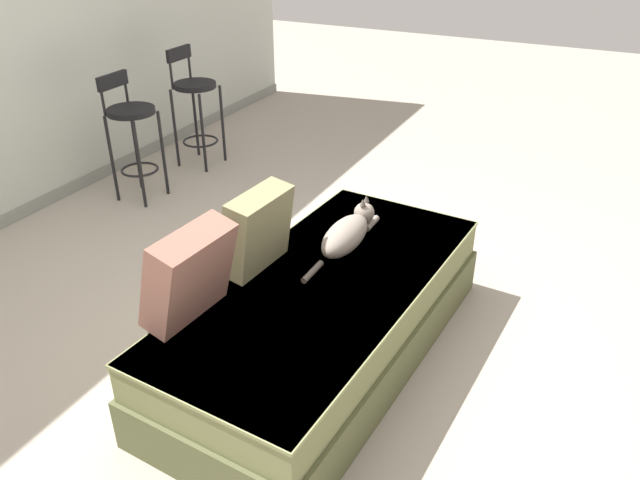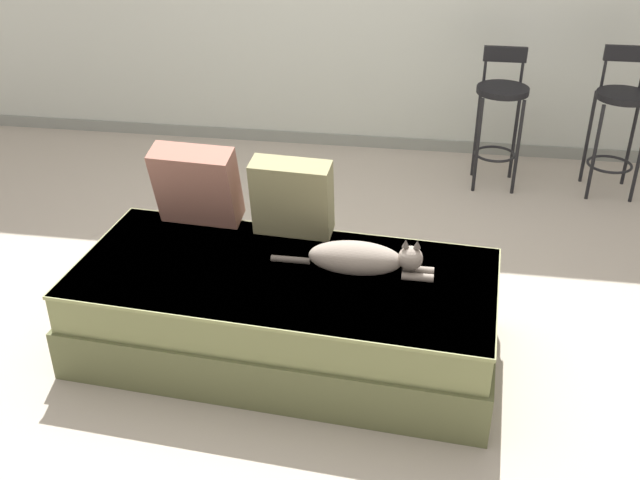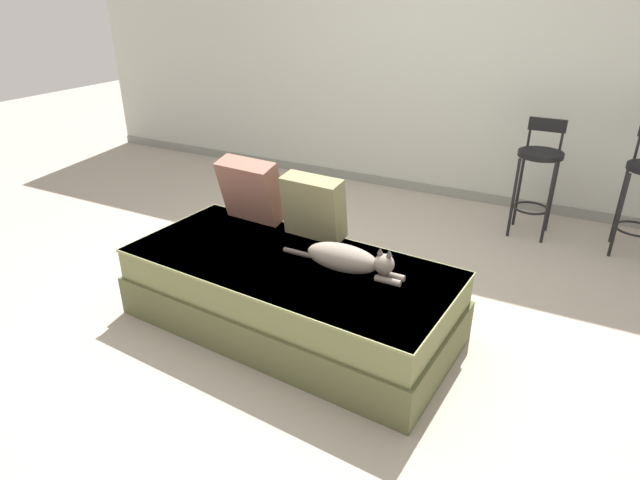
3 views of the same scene
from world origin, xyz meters
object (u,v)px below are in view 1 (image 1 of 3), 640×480
(bar_stool_by_doorway, at_px, (195,100))
(bar_stool_near_window, at_px, (132,126))
(couch, at_px, (325,318))
(throw_pillow_corner, at_px, (189,274))
(cat, at_px, (348,233))
(throw_pillow_middle, at_px, (257,230))

(bar_stool_by_doorway, bearing_deg, bar_stool_near_window, -180.00)
(couch, distance_m, bar_stool_near_window, 2.35)
(couch, xyz_separation_m, bar_stool_near_window, (1.05, 2.07, 0.34))
(throw_pillow_corner, distance_m, bar_stool_by_doorway, 2.87)
(couch, height_order, cat, cat)
(couch, relative_size, cat, 2.68)
(throw_pillow_corner, distance_m, cat, 0.93)
(throw_pillow_corner, bearing_deg, bar_stool_by_doorway, 36.13)
(throw_pillow_middle, bearing_deg, bar_stool_near_window, 58.03)
(bar_stool_near_window, height_order, bar_stool_by_doorway, bar_stool_by_doorway)
(bar_stool_near_window, bearing_deg, throw_pillow_corner, -132.66)
(couch, relative_size, throw_pillow_middle, 5.01)
(throw_pillow_corner, bearing_deg, bar_stool_near_window, 47.34)
(throw_pillow_corner, xyz_separation_m, cat, (0.85, -0.34, -0.14))
(couch, distance_m, cat, 0.46)
(throw_pillow_middle, relative_size, bar_stool_by_doorway, 0.41)
(throw_pillow_middle, distance_m, bar_stool_near_window, 2.03)
(couch, bearing_deg, bar_stool_near_window, 63.03)
(couch, height_order, bar_stool_by_doorway, bar_stool_by_doorway)
(couch, xyz_separation_m, throw_pillow_corner, (-0.50, 0.38, 0.43))
(couch, bearing_deg, bar_stool_by_doorway, 48.83)
(throw_pillow_corner, relative_size, bar_stool_near_window, 0.46)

